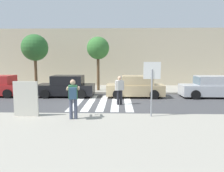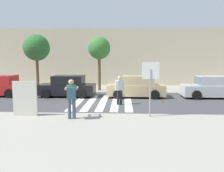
{
  "view_description": "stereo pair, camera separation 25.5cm",
  "coord_description": "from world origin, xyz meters",
  "px_view_note": "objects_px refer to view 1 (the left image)",
  "views": [
    {
      "loc": [
        1.05,
        -13.44,
        2.71
      ],
      "look_at": [
        0.6,
        -0.2,
        1.1
      ],
      "focal_mm": 35.0,
      "sensor_mm": 36.0,
      "label": 1
    },
    {
      "loc": [
        1.3,
        -13.43,
        2.71
      ],
      "look_at": [
        0.6,
        -0.2,
        1.1
      ],
      "focal_mm": 35.0,
      "sensor_mm": 36.0,
      "label": 2
    }
  ],
  "objects_px": {
    "stop_sign": "(152,77)",
    "parked_car_black": "(67,87)",
    "parked_car_silver": "(210,87)",
    "street_tree_west": "(35,48)",
    "street_tree_center": "(98,49)",
    "advertising_board": "(26,99)",
    "photographer_with_backpack": "(73,96)",
    "pedestrian_crossing": "(120,89)",
    "parked_car_tan": "(136,87)"
  },
  "relations": [
    {
      "from": "pedestrian_crossing",
      "to": "street_tree_west",
      "type": "height_order",
      "value": "street_tree_west"
    },
    {
      "from": "parked_car_silver",
      "to": "street_tree_west",
      "type": "bearing_deg",
      "value": 169.67
    },
    {
      "from": "parked_car_black",
      "to": "advertising_board",
      "type": "bearing_deg",
      "value": -93.38
    },
    {
      "from": "street_tree_west",
      "to": "street_tree_center",
      "type": "height_order",
      "value": "street_tree_west"
    },
    {
      "from": "photographer_with_backpack",
      "to": "parked_car_black",
      "type": "xyz_separation_m",
      "value": [
        -1.88,
        6.55,
        -0.44
      ]
    },
    {
      "from": "photographer_with_backpack",
      "to": "pedestrian_crossing",
      "type": "bearing_deg",
      "value": 62.19
    },
    {
      "from": "parked_car_black",
      "to": "street_tree_west",
      "type": "relative_size",
      "value": 0.88
    },
    {
      "from": "parked_car_tan",
      "to": "street_tree_center",
      "type": "distance_m",
      "value": 4.8
    },
    {
      "from": "pedestrian_crossing",
      "to": "parked_car_black",
      "type": "distance_m",
      "value": 4.77
    },
    {
      "from": "pedestrian_crossing",
      "to": "photographer_with_backpack",
      "type": "bearing_deg",
      "value": -117.81
    },
    {
      "from": "parked_car_black",
      "to": "advertising_board",
      "type": "relative_size",
      "value": 2.56
    },
    {
      "from": "advertising_board",
      "to": "street_tree_center",
      "type": "bearing_deg",
      "value": 74.02
    },
    {
      "from": "parked_car_tan",
      "to": "street_tree_west",
      "type": "distance_m",
      "value": 9.1
    },
    {
      "from": "photographer_with_backpack",
      "to": "stop_sign",
      "type": "bearing_deg",
      "value": 9.38
    },
    {
      "from": "parked_car_silver",
      "to": "street_tree_center",
      "type": "distance_m",
      "value": 9.12
    },
    {
      "from": "stop_sign",
      "to": "parked_car_tan",
      "type": "bearing_deg",
      "value": 92.63
    },
    {
      "from": "parked_car_tan",
      "to": "parked_car_silver",
      "type": "xyz_separation_m",
      "value": [
        5.35,
        0.0,
        0.0
      ]
    },
    {
      "from": "street_tree_west",
      "to": "advertising_board",
      "type": "distance_m",
      "value": 9.47
    },
    {
      "from": "photographer_with_backpack",
      "to": "parked_car_black",
      "type": "distance_m",
      "value": 6.83
    },
    {
      "from": "stop_sign",
      "to": "photographer_with_backpack",
      "type": "relative_size",
      "value": 1.43
    },
    {
      "from": "advertising_board",
      "to": "parked_car_tan",
      "type": "bearing_deg",
      "value": 48.59
    },
    {
      "from": "parked_car_black",
      "to": "street_tree_west",
      "type": "distance_m",
      "value": 5.0
    },
    {
      "from": "parked_car_silver",
      "to": "advertising_board",
      "type": "height_order",
      "value": "advertising_board"
    },
    {
      "from": "stop_sign",
      "to": "parked_car_black",
      "type": "xyz_separation_m",
      "value": [
        -5.32,
        5.98,
        -1.21
      ]
    },
    {
      "from": "stop_sign",
      "to": "parked_car_black",
      "type": "bearing_deg",
      "value": 131.67
    },
    {
      "from": "parked_car_black",
      "to": "street_tree_center",
      "type": "relative_size",
      "value": 0.92
    },
    {
      "from": "parked_car_tan",
      "to": "advertising_board",
      "type": "relative_size",
      "value": 2.56
    },
    {
      "from": "parked_car_tan",
      "to": "stop_sign",
      "type": "bearing_deg",
      "value": -87.37
    },
    {
      "from": "parked_car_tan",
      "to": "street_tree_center",
      "type": "bearing_deg",
      "value": 140.18
    },
    {
      "from": "street_tree_west",
      "to": "stop_sign",
      "type": "bearing_deg",
      "value": -44.79
    },
    {
      "from": "photographer_with_backpack",
      "to": "street_tree_west",
      "type": "distance_m",
      "value": 10.66
    },
    {
      "from": "stop_sign",
      "to": "advertising_board",
      "type": "height_order",
      "value": "stop_sign"
    },
    {
      "from": "parked_car_tan",
      "to": "street_tree_center",
      "type": "relative_size",
      "value": 0.92
    },
    {
      "from": "street_tree_west",
      "to": "street_tree_center",
      "type": "xyz_separation_m",
      "value": [
        5.3,
        -0.02,
        -0.07
      ]
    },
    {
      "from": "parked_car_black",
      "to": "advertising_board",
      "type": "height_order",
      "value": "advertising_board"
    },
    {
      "from": "pedestrian_crossing",
      "to": "street_tree_west",
      "type": "distance_m",
      "value": 9.21
    },
    {
      "from": "parked_car_tan",
      "to": "street_tree_west",
      "type": "xyz_separation_m",
      "value": [
        -8.25,
        2.48,
        2.94
      ]
    },
    {
      "from": "photographer_with_backpack",
      "to": "street_tree_west",
      "type": "height_order",
      "value": "street_tree_west"
    },
    {
      "from": "street_tree_west",
      "to": "street_tree_center",
      "type": "relative_size",
      "value": 1.05
    },
    {
      "from": "parked_car_silver",
      "to": "street_tree_center",
      "type": "bearing_deg",
      "value": 163.49
    },
    {
      "from": "stop_sign",
      "to": "street_tree_center",
      "type": "height_order",
      "value": "street_tree_center"
    },
    {
      "from": "parked_car_black",
      "to": "parked_car_tan",
      "type": "distance_m",
      "value": 5.05
    },
    {
      "from": "street_tree_center",
      "to": "advertising_board",
      "type": "relative_size",
      "value": 2.78
    },
    {
      "from": "stop_sign",
      "to": "parked_car_silver",
      "type": "relative_size",
      "value": 0.6
    },
    {
      "from": "parked_car_tan",
      "to": "street_tree_center",
      "type": "xyz_separation_m",
      "value": [
        -2.95,
        2.46,
        2.88
      ]
    },
    {
      "from": "photographer_with_backpack",
      "to": "street_tree_west",
      "type": "xyz_separation_m",
      "value": [
        -5.08,
        9.03,
        2.5
      ]
    },
    {
      "from": "pedestrian_crossing",
      "to": "parked_car_silver",
      "type": "bearing_deg",
      "value": 22.9
    },
    {
      "from": "stop_sign",
      "to": "photographer_with_backpack",
      "type": "height_order",
      "value": "stop_sign"
    },
    {
      "from": "parked_car_black",
      "to": "parked_car_silver",
      "type": "xyz_separation_m",
      "value": [
        10.4,
        0.0,
        0.0
      ]
    },
    {
      "from": "photographer_with_backpack",
      "to": "parked_car_silver",
      "type": "bearing_deg",
      "value": 37.56
    }
  ]
}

